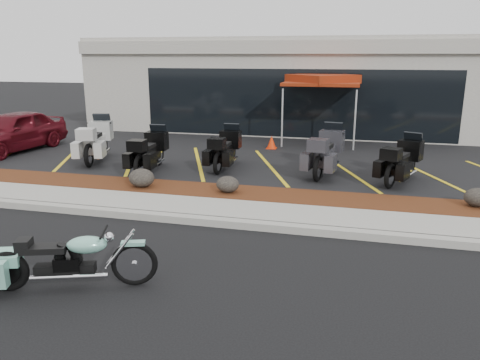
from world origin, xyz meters
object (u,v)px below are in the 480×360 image
(hero_cruiser, at_px, (134,257))
(touring_white, at_px, (103,135))
(traffic_cone, at_px, (272,142))
(parked_car, at_px, (12,131))
(popup_canopy, at_px, (322,81))

(hero_cruiser, height_order, touring_white, touring_white)
(hero_cruiser, xyz_separation_m, traffic_cone, (0.19, 10.12, -0.07))
(parked_car, bearing_deg, traffic_cone, 22.59)
(hero_cruiser, distance_m, parked_car, 11.14)
(parked_car, xyz_separation_m, popup_canopy, (9.92, 4.23, 1.57))
(hero_cruiser, relative_size, touring_white, 1.09)
(hero_cruiser, distance_m, touring_white, 9.09)
(touring_white, relative_size, parked_car, 0.59)
(hero_cruiser, relative_size, traffic_cone, 5.67)
(parked_car, bearing_deg, popup_canopy, 28.54)
(traffic_cone, bearing_deg, parked_car, -162.86)
(touring_white, bearing_deg, traffic_cone, -80.17)
(touring_white, bearing_deg, popup_canopy, -74.21)
(traffic_cone, bearing_deg, touring_white, -154.07)
(hero_cruiser, height_order, traffic_cone, hero_cruiser)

